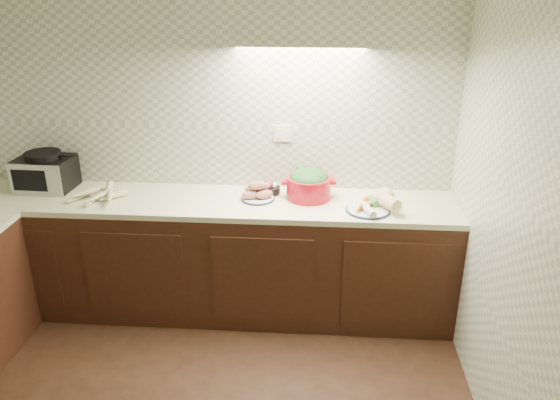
# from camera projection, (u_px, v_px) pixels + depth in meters

# --- Properties ---
(room) EXTENTS (3.60, 3.60, 2.60)m
(room) POSITION_uv_depth(u_px,v_px,m) (119.00, 177.00, 2.24)
(room) COLOR black
(room) RESTS_ON ground
(counter) EXTENTS (3.60, 3.60, 0.90)m
(counter) POSITION_uv_depth(u_px,v_px,m) (71.00, 315.00, 3.37)
(counter) COLOR black
(counter) RESTS_ON ground
(toaster_oven) EXTENTS (0.41, 0.33, 0.28)m
(toaster_oven) POSITION_uv_depth(u_px,v_px,m) (45.00, 172.00, 4.05)
(toaster_oven) COLOR black
(toaster_oven) RESTS_ON counter
(parsnip_pile) EXTENTS (0.39, 0.37, 0.08)m
(parsnip_pile) POSITION_uv_depth(u_px,v_px,m) (92.00, 195.00, 3.89)
(parsnip_pile) COLOR beige
(parsnip_pile) RESTS_ON counter
(sweet_potato_plate) EXTENTS (0.24, 0.24, 0.14)m
(sweet_potato_plate) POSITION_uv_depth(u_px,v_px,m) (258.00, 193.00, 3.89)
(sweet_potato_plate) COLOR #141F3D
(sweet_potato_plate) RESTS_ON counter
(onion_bowl) EXTENTS (0.14, 0.14, 0.11)m
(onion_bowl) POSITION_uv_depth(u_px,v_px,m) (270.00, 188.00, 3.99)
(onion_bowl) COLOR black
(onion_bowl) RESTS_ON counter
(dutch_oven) EXTENTS (0.39, 0.34, 0.22)m
(dutch_oven) POSITION_uv_depth(u_px,v_px,m) (309.00, 184.00, 3.89)
(dutch_oven) COLOR #B20D1B
(dutch_oven) RESTS_ON counter
(veg_plate) EXTENTS (0.39, 0.40, 0.14)m
(veg_plate) POSITION_uv_depth(u_px,v_px,m) (377.00, 202.00, 3.73)
(veg_plate) COLOR #141F3D
(veg_plate) RESTS_ON counter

